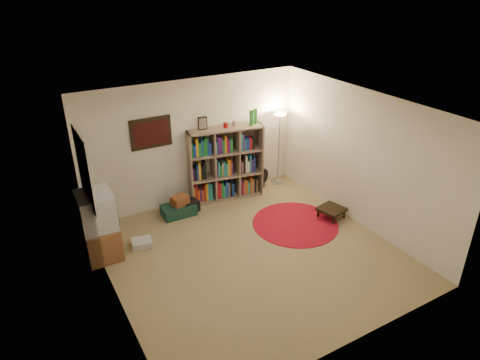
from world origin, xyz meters
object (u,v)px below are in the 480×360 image
(floor_lamp, at_px, (280,124))
(floor_fan, at_px, (261,178))
(tv_stand, at_px, (99,226))
(suitcase, at_px, (179,210))
(side_table, at_px, (332,210))
(bookshelf, at_px, (224,164))

(floor_lamp, relative_size, floor_fan, 3.81)
(tv_stand, distance_m, suitcase, 1.74)
(suitcase, bearing_deg, floor_lamp, 5.83)
(floor_lamp, xyz_separation_m, side_table, (0.05, -1.75, -1.20))
(tv_stand, bearing_deg, bookshelf, 16.88)
(floor_fan, xyz_separation_m, side_table, (0.47, -1.77, -0.05))
(tv_stand, bearing_deg, floor_lamp, 11.47)
(side_table, bearing_deg, bookshelf, 127.79)
(bookshelf, height_order, tv_stand, bookshelf)
(bookshelf, distance_m, tv_stand, 2.83)
(suitcase, height_order, side_table, same)
(suitcase, bearing_deg, bookshelf, 12.37)
(floor_fan, relative_size, tv_stand, 0.38)
(floor_fan, distance_m, suitcase, 2.05)
(suitcase, distance_m, side_table, 2.95)
(tv_stand, relative_size, suitcase, 1.77)
(bookshelf, height_order, suitcase, bookshelf)
(suitcase, bearing_deg, tv_stand, -159.58)
(floor_lamp, xyz_separation_m, suitcase, (-2.45, -0.20, -1.27))
(floor_fan, relative_size, side_table, 0.81)
(floor_lamp, distance_m, suitcase, 2.77)
(bookshelf, xyz_separation_m, floor_fan, (0.91, -0.00, -0.52))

